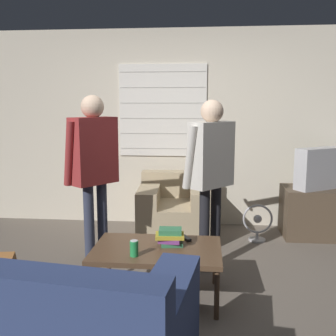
# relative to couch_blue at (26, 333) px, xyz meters

# --- Properties ---
(ground_plane) EXTENTS (16.00, 16.00, 0.00)m
(ground_plane) POSITION_rel_couch_blue_xyz_m (0.67, 1.19, -0.32)
(ground_plane) COLOR #665B51
(wall_back) EXTENTS (5.20, 0.08, 2.55)m
(wall_back) POSITION_rel_couch_blue_xyz_m (0.66, 3.21, 0.96)
(wall_back) COLOR beige
(wall_back) RESTS_ON ground_plane
(couch_blue) EXTENTS (1.92, 1.17, 0.86)m
(couch_blue) POSITION_rel_couch_blue_xyz_m (0.00, 0.00, 0.00)
(couch_blue) COLOR navy
(couch_blue) RESTS_ON ground_plane
(armchair_beige) EXTENTS (0.90, 0.91, 0.76)m
(armchair_beige) POSITION_rel_couch_blue_xyz_m (0.64, 2.65, -0.01)
(armchair_beige) COLOR tan
(armchair_beige) RESTS_ON ground_plane
(coffee_table) EXTENTS (1.05, 0.68, 0.43)m
(coffee_table) POSITION_rel_couch_blue_xyz_m (0.61, 1.10, 0.07)
(coffee_table) COLOR brown
(coffee_table) RESTS_ON ground_plane
(tv_stand) EXTENTS (0.89, 0.56, 0.60)m
(tv_stand) POSITION_rel_couch_blue_xyz_m (2.39, 2.82, -0.02)
(tv_stand) COLOR #4C3D2D
(tv_stand) RESTS_ON ground_plane
(tv) EXTENTS (0.72, 0.55, 0.49)m
(tv) POSITION_rel_couch_blue_xyz_m (2.39, 2.82, 0.52)
(tv) COLOR #B2B2B7
(tv) RESTS_ON tv_stand
(person_left_standing) EXTENTS (0.51, 0.78, 1.68)m
(person_left_standing) POSITION_rel_couch_blue_xyz_m (-0.07, 1.67, 0.75)
(person_left_standing) COLOR #33384C
(person_left_standing) RESTS_ON ground_plane
(person_right_standing) EXTENTS (0.51, 0.78, 1.64)m
(person_right_standing) POSITION_rel_couch_blue_xyz_m (1.04, 1.75, 0.72)
(person_right_standing) COLOR black
(person_right_standing) RESTS_ON ground_plane
(book_stack) EXTENTS (0.25, 0.18, 0.14)m
(book_stack) POSITION_rel_couch_blue_xyz_m (0.71, 1.17, 0.18)
(book_stack) COLOR #33754C
(book_stack) RESTS_ON coffee_table
(soda_can) EXTENTS (0.07, 0.07, 0.13)m
(soda_can) POSITION_rel_couch_blue_xyz_m (0.45, 0.91, 0.17)
(soda_can) COLOR #238E47
(soda_can) RESTS_ON coffee_table
(spare_remote) EXTENTS (0.10, 0.13, 0.02)m
(spare_remote) POSITION_rel_couch_blue_xyz_m (0.84, 1.32, 0.12)
(spare_remote) COLOR black
(spare_remote) RESTS_ON coffee_table
(floor_fan) EXTENTS (0.35, 0.20, 0.44)m
(floor_fan) POSITION_rel_couch_blue_xyz_m (1.62, 2.58, -0.10)
(floor_fan) COLOR #A8A8AD
(floor_fan) RESTS_ON ground_plane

